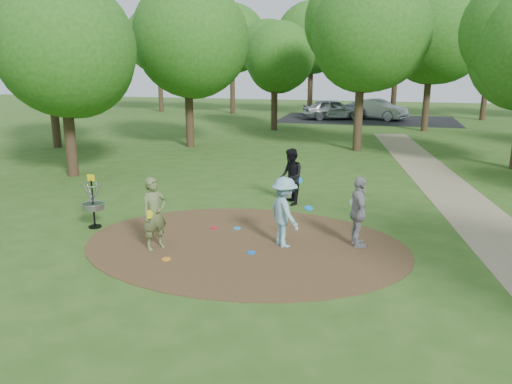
# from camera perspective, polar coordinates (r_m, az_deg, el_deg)

# --- Properties ---
(ground) EXTENTS (100.00, 100.00, 0.00)m
(ground) POSITION_cam_1_polar(r_m,az_deg,el_deg) (12.90, -1.32, -6.04)
(ground) COLOR #2D5119
(ground) RESTS_ON ground
(dirt_clearing) EXTENTS (8.40, 8.40, 0.02)m
(dirt_clearing) POSITION_cam_1_polar(r_m,az_deg,el_deg) (12.90, -1.32, -6.00)
(dirt_clearing) COLOR #47301C
(dirt_clearing) RESTS_ON ground
(footpath) EXTENTS (7.55, 39.89, 0.01)m
(footpath) POSITION_cam_1_polar(r_m,az_deg,el_deg) (14.73, 26.28, -4.94)
(footpath) COLOR #8C7A5B
(footpath) RESTS_ON ground
(parking_lot) EXTENTS (14.00, 8.00, 0.01)m
(parking_lot) POSITION_cam_1_polar(r_m,az_deg,el_deg) (41.89, 12.58, 8.09)
(parking_lot) COLOR black
(parking_lot) RESTS_ON ground
(player_observer_with_disc) EXTENTS (0.74, 0.80, 1.84)m
(player_observer_with_disc) POSITION_cam_1_polar(r_m,az_deg,el_deg) (12.61, -11.53, -2.43)
(player_observer_with_disc) COLOR #5E6C3E
(player_observer_with_disc) RESTS_ON ground
(player_throwing_with_disc) EXTENTS (1.40, 1.32, 1.80)m
(player_throwing_with_disc) POSITION_cam_1_polar(r_m,az_deg,el_deg) (12.55, 3.26, -2.32)
(player_throwing_with_disc) COLOR #82B5C3
(player_throwing_with_disc) RESTS_ON ground
(player_walking_with_disc) EXTENTS (1.02, 1.11, 1.85)m
(player_walking_with_disc) POSITION_cam_1_polar(r_m,az_deg,el_deg) (16.32, 4.01, 1.75)
(player_walking_with_disc) COLOR black
(player_walking_with_disc) RESTS_ON ground
(player_waiting_with_disc) EXTENTS (0.74, 1.15, 1.82)m
(player_waiting_with_disc) POSITION_cam_1_polar(r_m,az_deg,el_deg) (12.77, 11.65, -2.27)
(player_waiting_with_disc) COLOR gray
(player_waiting_with_disc) RESTS_ON ground
(disc_ground_cyan) EXTENTS (0.22, 0.22, 0.02)m
(disc_ground_cyan) POSITION_cam_1_polar(r_m,az_deg,el_deg) (14.05, -2.19, -4.16)
(disc_ground_cyan) COLOR #1B93DE
(disc_ground_cyan) RESTS_ON dirt_clearing
(disc_ground_blue) EXTENTS (0.22, 0.22, 0.02)m
(disc_ground_blue) POSITION_cam_1_polar(r_m,az_deg,el_deg) (12.32, -0.56, -6.93)
(disc_ground_blue) COLOR blue
(disc_ground_blue) RESTS_ON dirt_clearing
(disc_ground_red) EXTENTS (0.22, 0.22, 0.02)m
(disc_ground_red) POSITION_cam_1_polar(r_m,az_deg,el_deg) (14.12, -4.79, -4.12)
(disc_ground_red) COLOR red
(disc_ground_red) RESTS_ON dirt_clearing
(car_left) EXTENTS (5.23, 3.59, 1.65)m
(car_left) POSITION_cam_1_polar(r_m,az_deg,el_deg) (41.51, 8.80, 9.35)
(car_left) COLOR #ABB0B3
(car_left) RESTS_ON ground
(car_right) EXTENTS (5.24, 3.67, 1.64)m
(car_right) POSITION_cam_1_polar(r_m,az_deg,el_deg) (42.17, 13.56, 9.19)
(car_right) COLOR #ABABB3
(car_right) RESTS_ON ground
(disc_ground_orange) EXTENTS (0.22, 0.22, 0.02)m
(disc_ground_orange) POSITION_cam_1_polar(r_m,az_deg,el_deg) (12.12, -10.22, -7.55)
(disc_ground_orange) COLOR orange
(disc_ground_orange) RESTS_ON dirt_clearing
(disc_golf_basket) EXTENTS (0.63, 0.63, 1.54)m
(disc_golf_basket) POSITION_cam_1_polar(r_m,az_deg,el_deg) (14.69, -18.17, -0.62)
(disc_golf_basket) COLOR black
(disc_golf_basket) RESTS_ON ground
(tree_ring) EXTENTS (37.30, 45.60, 9.41)m
(tree_ring) POSITION_cam_1_polar(r_m,az_deg,el_deg) (22.05, 9.15, 16.24)
(tree_ring) COLOR #332316
(tree_ring) RESTS_ON ground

